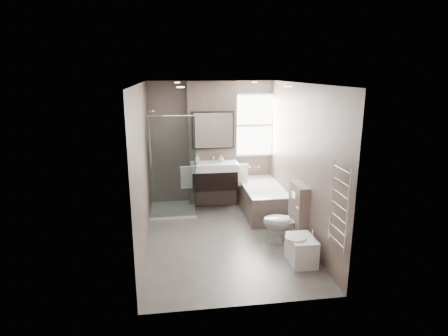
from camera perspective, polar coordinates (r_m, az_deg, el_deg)
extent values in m
cube|color=#585551|center=(6.53, 0.03, -10.95)|extent=(2.65, 3.85, 0.05)
cube|color=silver|center=(5.89, 0.04, 13.00)|extent=(2.65, 3.85, 0.05)
cube|color=#675750|center=(7.94, -1.95, 3.76)|extent=(2.65, 0.05, 2.60)
cube|color=#675750|center=(4.26, 3.75, -5.85)|extent=(2.65, 0.05, 2.60)
cube|color=#675750|center=(6.04, -12.51, -0.04)|extent=(0.05, 3.85, 2.60)
cube|color=#675750|center=(6.39, 11.87, 0.81)|extent=(0.05, 3.85, 2.60)
cube|color=#62534D|center=(7.79, -1.83, 3.56)|extent=(1.00, 0.25, 2.60)
cube|color=black|center=(7.61, -1.50, -1.68)|extent=(0.90, 0.45, 0.38)
cube|color=white|center=(7.54, -1.51, 0.26)|extent=(0.95, 0.47, 0.15)
cylinder|color=silver|center=(7.67, -1.66, 1.55)|extent=(0.03, 0.03, 0.12)
cylinder|color=silver|center=(7.60, -1.62, 1.85)|extent=(0.02, 0.12, 0.02)
cube|color=black|center=(7.59, -1.72, 5.79)|extent=(0.86, 0.06, 0.76)
cube|color=white|center=(7.55, -1.68, 5.74)|extent=(0.80, 0.02, 0.70)
cube|color=white|center=(7.53, -5.72, -1.44)|extent=(0.24, 0.06, 0.44)
cube|color=white|center=(7.65, 2.69, -1.12)|extent=(0.24, 0.06, 0.44)
cube|color=white|center=(7.78, -7.75, -6.32)|extent=(0.90, 0.90, 0.06)
cube|color=white|center=(7.06, -7.99, 0.01)|extent=(0.88, 0.01, 1.94)
cube|color=white|center=(7.50, -4.62, 0.97)|extent=(0.01, 0.88, 1.94)
cylinder|color=silver|center=(7.45, -11.15, 2.39)|extent=(0.02, 0.02, 1.00)
cube|color=#62534D|center=(7.58, 5.80, -4.87)|extent=(0.75, 1.60, 0.55)
cube|color=white|center=(7.49, 5.86, -2.85)|extent=(0.75, 1.60, 0.03)
cube|color=white|center=(7.51, 5.84, -3.32)|extent=(0.61, 1.42, 0.12)
cube|color=white|center=(7.98, 4.54, 6.51)|extent=(0.98, 0.04, 1.33)
cube|color=white|center=(7.96, 4.58, 6.49)|extent=(0.90, 0.01, 1.25)
cube|color=white|center=(7.95, 4.59, 6.48)|extent=(0.90, 0.01, 0.05)
imported|color=white|center=(6.36, 9.13, -8.12)|extent=(0.77, 0.55, 0.71)
cube|color=#62534D|center=(6.37, 11.28, -6.76)|extent=(0.18, 0.55, 1.00)
cube|color=silver|center=(6.23, 10.60, -4.08)|extent=(0.01, 0.16, 0.11)
cube|color=white|center=(5.81, 11.71, -12.17)|extent=(0.37, 0.51, 0.41)
cylinder|color=white|center=(5.69, 10.83, -10.49)|extent=(0.30, 0.30, 0.05)
cylinder|color=silver|center=(5.74, 13.37, -9.55)|extent=(0.02, 0.02, 0.10)
cylinder|color=silver|center=(4.81, 18.30, -6.45)|extent=(0.03, 0.03, 1.10)
cylinder|color=silver|center=(5.20, 16.09, -4.70)|extent=(0.03, 0.03, 1.10)
cube|color=silver|center=(5.00, 17.15, -5.55)|extent=(0.02, 0.46, 1.00)
imported|color=white|center=(7.44, -4.11, 1.39)|extent=(0.09, 0.09, 0.19)
imported|color=white|center=(7.57, -0.43, 1.49)|extent=(0.11, 0.11, 0.15)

